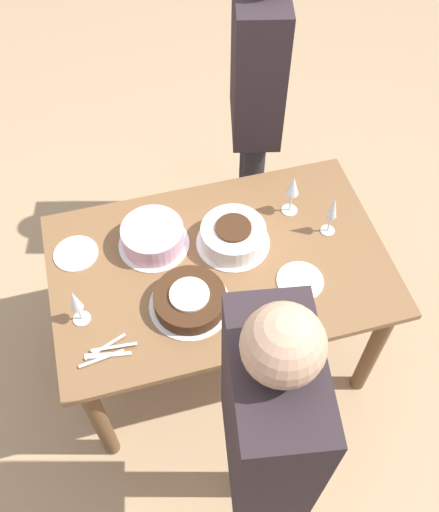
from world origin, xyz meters
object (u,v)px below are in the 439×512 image
(person_cutting, at_px, (265,434))
(person_watching, at_px, (256,90))
(cake_back_decorated, at_px, (153,237))
(wine_glass_extra, at_px, (75,302))
(cake_front_chocolate, at_px, (190,300))
(cake_center_white, at_px, (233,236))
(wine_glass_near, at_px, (293,188))
(wine_glass_far, at_px, (333,210))

(person_cutting, xyz_separation_m, person_watching, (0.44, 1.53, -0.02))
(cake_back_decorated, height_order, wine_glass_extra, wine_glass_extra)
(wine_glass_extra, relative_size, person_cutting, 0.11)
(cake_front_chocolate, bearing_deg, cake_center_white, 45.64)
(cake_front_chocolate, bearing_deg, wine_glass_near, 33.85)
(wine_glass_far, xyz_separation_m, person_watching, (-0.12, 0.69, 0.09))
(cake_center_white, distance_m, wine_glass_far, 0.42)
(wine_glass_extra, bearing_deg, cake_center_white, 17.06)
(cake_back_decorated, relative_size, person_watching, 0.18)
(wine_glass_near, bearing_deg, wine_glass_extra, -161.92)
(wine_glass_extra, distance_m, person_watching, 1.27)
(wine_glass_near, bearing_deg, person_cutting, -114.10)
(wine_glass_extra, bearing_deg, person_watching, 41.92)
(cake_front_chocolate, bearing_deg, person_cutting, -82.06)
(wine_glass_near, bearing_deg, cake_front_chocolate, -146.15)
(wine_glass_far, bearing_deg, person_watching, 99.55)
(wine_glass_extra, height_order, person_watching, person_watching)
(wine_glass_far, xyz_separation_m, wine_glass_extra, (-1.06, -0.16, -0.01))
(person_cutting, bearing_deg, cake_back_decorated, 19.29)
(wine_glass_far, distance_m, person_watching, 0.71)
(wine_glass_near, xyz_separation_m, person_cutting, (-0.44, -0.98, 0.10))
(cake_front_chocolate, height_order, wine_glass_extra, wine_glass_extra)
(cake_center_white, height_order, wine_glass_far, wine_glass_far)
(wine_glass_extra, bearing_deg, cake_front_chocolate, -6.48)
(wine_glass_extra, height_order, person_cutting, person_cutting)
(cake_center_white, bearing_deg, wine_glass_extra, -162.94)
(cake_center_white, height_order, wine_glass_near, wine_glass_near)
(wine_glass_near, height_order, person_watching, person_watching)
(cake_front_chocolate, relative_size, person_cutting, 0.19)
(wine_glass_near, height_order, wine_glass_extra, wine_glass_near)
(wine_glass_far, height_order, person_watching, person_watching)
(cake_front_chocolate, xyz_separation_m, wine_glass_extra, (-0.41, 0.05, 0.09))
(cake_back_decorated, xyz_separation_m, wine_glass_extra, (-0.34, -0.28, 0.07))
(cake_back_decorated, bearing_deg, wine_glass_extra, -140.24)
(person_cutting, bearing_deg, cake_front_chocolate, 17.38)
(wine_glass_near, bearing_deg, cake_back_decorated, -177.30)
(cake_back_decorated, bearing_deg, wine_glass_far, -9.43)
(wine_glass_far, relative_size, wine_glass_extra, 1.07)
(wine_glass_far, bearing_deg, cake_center_white, 173.94)
(person_cutting, relative_size, person_watching, 1.02)
(wine_glass_near, relative_size, wine_glass_extra, 1.07)
(cake_center_white, relative_size, person_watching, 0.19)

